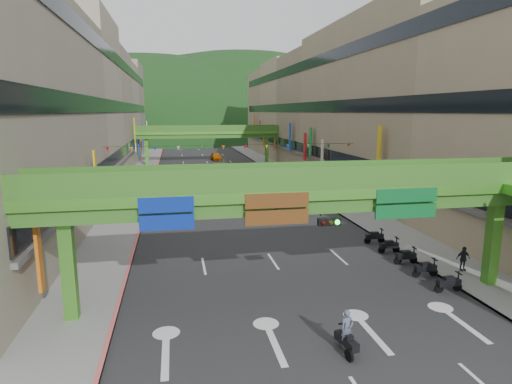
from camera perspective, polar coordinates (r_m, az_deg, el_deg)
name	(u,v)px	position (r m, az deg, el deg)	size (l,w,h in m)	color
ground	(345,369)	(17.87, 11.74, -22.14)	(320.00, 320.00, 0.00)	black
road_slab	(216,176)	(64.78, -5.31, 2.15)	(18.00, 140.00, 0.02)	#28282B
sidewalk_left	(141,178)	(64.68, -15.06, 1.87)	(4.00, 140.00, 0.15)	gray
sidewalk_right	(287,174)	(66.70, 4.15, 2.47)	(4.00, 140.00, 0.15)	gray
curb_left	(155,177)	(64.56, -13.38, 1.94)	(0.20, 140.00, 0.18)	#CC5959
curb_right	(275,174)	(66.24, 2.56, 2.44)	(0.20, 140.00, 0.18)	gray
building_row_left	(79,112)	(65.06, -22.54, 9.78)	(12.80, 95.00, 19.00)	#9E937F
building_row_right	(337,112)	(68.49, 10.79, 10.41)	(12.80, 95.00, 19.00)	gray
overpass_near	(324,204)	(20.87, 9.04, -1.65)	(28.00, 12.27, 7.10)	#4C9E2D
overpass_far	(208,135)	(79.12, -6.44, 7.61)	(28.00, 2.20, 7.10)	#4C9E2D
hill_left	(151,136)	(174.27, -13.82, 7.26)	(168.00, 140.00, 112.00)	#1C4419
hill_right	(243,133)	(196.48, -1.69, 7.92)	(208.00, 176.00, 128.00)	#1C4419
bunting_string	(234,147)	(44.34, -2.92, 5.97)	(26.00, 0.36, 0.47)	black
scooter_rider_near	(347,334)	(18.38, 12.01, -18.05)	(0.69, 1.59, 1.87)	black
scooter_rider_mid	(279,200)	(42.58, 3.05, -1.04)	(0.78, 1.60, 1.87)	black
scooter_rider_left	(200,197)	(43.86, -7.44, -0.62)	(1.06, 1.60, 2.11)	gray
scooter_rider_far	(214,172)	(62.58, -5.60, 2.70)	(0.81, 1.60, 1.88)	maroon
parked_scooter_row	(406,256)	(29.19, 19.36, -8.08)	(1.60, 9.35, 1.08)	black
car_silver	(195,177)	(60.02, -8.09, 2.03)	(1.39, 3.99, 1.31)	#A5A2AA
car_yellow	(216,157)	(85.38, -5.34, 4.74)	(1.82, 4.53, 1.54)	#D26D07
pedestrian_red	(351,195)	(46.48, 12.56, -0.44)	(0.81, 0.63, 1.67)	#A01814
pedestrian_dark	(463,261)	(28.95, 25.87, -8.26)	(0.87, 0.36, 1.49)	black
pedestrian_blue	(363,201)	(43.80, 14.10, -1.19)	(0.77, 0.50, 1.65)	#3A4B65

